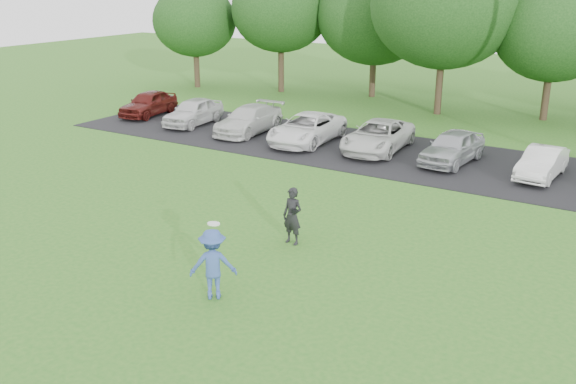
# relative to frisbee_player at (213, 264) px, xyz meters

# --- Properties ---
(ground) EXTENTS (100.00, 100.00, 0.00)m
(ground) POSITION_rel_frisbee_player_xyz_m (-0.44, 0.40, -0.82)
(ground) COLOR #2B6B1E
(ground) RESTS_ON ground
(parking_lot) EXTENTS (32.00, 6.50, 0.03)m
(parking_lot) POSITION_rel_frisbee_player_xyz_m (-0.44, 13.40, -0.81)
(parking_lot) COLOR black
(parking_lot) RESTS_ON ground
(frisbee_player) EXTENTS (1.21, 1.11, 1.95)m
(frisbee_player) POSITION_rel_frisbee_player_xyz_m (0.00, 0.00, 0.00)
(frisbee_player) COLOR #355097
(frisbee_player) RESTS_ON ground
(camera_bystander) EXTENTS (0.60, 0.45, 1.57)m
(camera_bystander) POSITION_rel_frisbee_player_xyz_m (-0.08, 3.55, -0.03)
(camera_bystander) COLOR black
(camera_bystander) RESTS_ON ground
(parked_cars) EXTENTS (30.78, 4.88, 1.26)m
(parked_cars) POSITION_rel_frisbee_player_xyz_m (-1.77, 13.44, -0.18)
(parked_cars) COLOR #521512
(parked_cars) RESTS_ON parking_lot
(tree_row) EXTENTS (42.39, 9.85, 8.64)m
(tree_row) POSITION_rel_frisbee_player_xyz_m (1.07, 23.16, 4.09)
(tree_row) COLOR #38281C
(tree_row) RESTS_ON ground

